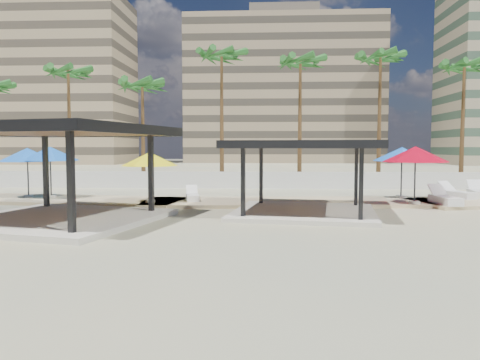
% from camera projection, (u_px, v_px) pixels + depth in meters
% --- Properties ---
extents(ground, '(200.00, 200.00, 0.00)m').
position_uv_depth(ground, '(256.00, 226.00, 17.61)').
color(ground, tan).
rests_on(ground, ground).
extents(promenade, '(44.45, 7.97, 0.24)m').
position_uv_depth(promenade, '(296.00, 201.00, 25.14)').
color(promenade, '#C6B284').
rests_on(promenade, ground).
extents(boundary_wall, '(56.00, 0.30, 1.20)m').
position_uv_depth(boundary_wall, '(260.00, 180.00, 33.51)').
color(boundary_wall, silver).
rests_on(boundary_wall, ground).
extents(building_west, '(34.00, 16.00, 32.40)m').
position_uv_depth(building_west, '(36.00, 81.00, 86.46)').
color(building_west, '#937F60').
rests_on(building_west, ground).
extents(building_mid, '(38.00, 16.00, 30.40)m').
position_uv_depth(building_mid, '(283.00, 91.00, 94.12)').
color(building_mid, '#847259').
rests_on(building_mid, ground).
extents(pavilion_central, '(7.25, 7.25, 3.23)m').
position_uv_depth(pavilion_central, '(305.00, 171.00, 20.51)').
color(pavilion_central, beige).
rests_on(pavilion_central, ground).
extents(pavilion_west, '(9.08, 9.08, 3.81)m').
position_uv_depth(pavilion_west, '(56.00, 165.00, 18.28)').
color(pavilion_west, beige).
rests_on(pavilion_west, ground).
extents(umbrella_a, '(3.64, 3.64, 2.81)m').
position_uv_depth(umbrella_a, '(50.00, 154.00, 25.69)').
color(umbrella_a, beige).
rests_on(umbrella_a, promenade).
extents(umbrella_b, '(3.70, 3.70, 2.53)m').
position_uv_depth(umbrella_b, '(150.00, 159.00, 23.51)').
color(umbrella_b, beige).
rests_on(umbrella_b, promenade).
extents(umbrella_c, '(3.73, 3.73, 2.82)m').
position_uv_depth(umbrella_c, '(416.00, 154.00, 22.81)').
color(umbrella_c, beige).
rests_on(umbrella_c, promenade).
extents(umbrella_d, '(4.08, 4.08, 2.79)m').
position_uv_depth(umbrella_d, '(402.00, 154.00, 25.61)').
color(umbrella_d, beige).
rests_on(umbrella_d, promenade).
extents(umbrella_f, '(3.71, 3.71, 2.74)m').
position_uv_depth(umbrella_f, '(27.00, 155.00, 25.89)').
color(umbrella_f, beige).
rests_on(umbrella_f, promenade).
extents(lounger_a, '(0.99, 2.02, 0.73)m').
position_uv_depth(lounger_a, '(192.00, 197.00, 24.65)').
color(lounger_a, silver).
rests_on(lounger_a, promenade).
extents(lounger_b, '(0.95, 2.41, 0.89)m').
position_uv_depth(lounger_b, '(445.00, 200.00, 22.94)').
color(lounger_b, silver).
rests_on(lounger_b, promenade).
extents(lounger_c, '(1.51, 2.40, 0.87)m').
position_uv_depth(lounger_c, '(457.00, 194.00, 25.71)').
color(lounger_c, silver).
rests_on(lounger_c, promenade).
extents(lounger_d, '(1.16, 2.49, 0.91)m').
position_uv_depth(lounger_d, '(478.00, 193.00, 26.17)').
color(lounger_d, silver).
rests_on(lounger_d, promenade).
extents(palm_b, '(3.00, 3.00, 9.63)m').
position_uv_depth(palm_b, '(68.00, 77.00, 36.43)').
color(palm_b, brown).
rests_on(palm_b, ground).
extents(palm_c, '(3.00, 3.00, 8.48)m').
position_uv_depth(palm_c, '(142.00, 89.00, 35.60)').
color(palm_c, brown).
rests_on(palm_c, ground).
extents(palm_d, '(3.00, 3.00, 10.84)m').
position_uv_depth(palm_d, '(222.00, 61.00, 35.93)').
color(palm_d, brown).
rests_on(palm_d, ground).
extents(palm_e, '(3.00, 3.00, 10.16)m').
position_uv_depth(palm_e, '(300.00, 68.00, 35.17)').
color(palm_e, brown).
rests_on(palm_e, ground).
extents(palm_f, '(3.00, 3.00, 10.47)m').
position_uv_depth(palm_f, '(381.00, 63.00, 35.04)').
color(palm_f, brown).
rests_on(palm_f, ground).
extents(palm_g, '(3.00, 3.00, 9.71)m').
position_uv_depth(palm_g, '(464.00, 72.00, 34.38)').
color(palm_g, brown).
rests_on(palm_g, ground).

